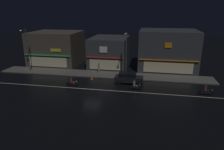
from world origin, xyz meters
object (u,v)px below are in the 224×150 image
(parked_car_near_kerb, at_px, (129,78))
(motorcycle_lead, at_px, (206,91))
(streetlamp_mid, at_px, (126,51))
(motorcycle_opposite_lane, at_px, (135,86))
(motorcycle_following, at_px, (72,82))
(pedestrian_on_sidewalk, at_px, (99,68))
(traffic_cone, at_px, (92,78))
(streetlamp_west, at_px, (27,47))

(parked_car_near_kerb, height_order, motorcycle_lead, parked_car_near_kerb)
(streetlamp_mid, relative_size, motorcycle_opposite_lane, 3.85)
(parked_car_near_kerb, height_order, motorcycle_opposite_lane, parked_car_near_kerb)
(motorcycle_following, height_order, motorcycle_opposite_lane, same)
(pedestrian_on_sidewalk, distance_m, traffic_cone, 3.58)
(parked_car_near_kerb, distance_m, motorcycle_lead, 10.84)
(pedestrian_on_sidewalk, relative_size, traffic_cone, 3.42)
(streetlamp_west, relative_size, parked_car_near_kerb, 1.73)
(streetlamp_west, bearing_deg, motorcycle_opposite_lane, -16.01)
(streetlamp_west, relative_size, motorcycle_lead, 3.92)
(streetlamp_west, bearing_deg, streetlamp_mid, -1.02)
(streetlamp_mid, bearing_deg, motorcycle_opposite_lane, -70.03)
(parked_car_near_kerb, distance_m, traffic_cone, 6.08)
(pedestrian_on_sidewalk, height_order, motorcycle_opposite_lane, pedestrian_on_sidewalk)
(streetlamp_mid, height_order, pedestrian_on_sidewalk, streetlamp_mid)
(motorcycle_following, bearing_deg, streetlamp_mid, 44.07)
(pedestrian_on_sidewalk, bearing_deg, traffic_cone, -136.05)
(motorcycle_lead, xyz_separation_m, traffic_cone, (-16.50, 3.41, -0.36))
(parked_car_near_kerb, bearing_deg, motorcycle_opposite_lane, 113.95)
(streetlamp_west, bearing_deg, traffic_cone, -10.64)
(motorcycle_following, bearing_deg, pedestrian_on_sidewalk, 78.37)
(motorcycle_lead, bearing_deg, streetlamp_west, 171.33)
(streetlamp_mid, height_order, motorcycle_lead, streetlamp_mid)
(motorcycle_opposite_lane, bearing_deg, streetlamp_mid, 103.49)
(pedestrian_on_sidewalk, bearing_deg, motorcycle_lead, -64.13)
(pedestrian_on_sidewalk, xyz_separation_m, motorcycle_lead, (16.19, -6.90, -0.39))
(pedestrian_on_sidewalk, distance_m, motorcycle_following, 7.40)
(streetlamp_mid, bearing_deg, motorcycle_following, -142.60)
(streetlamp_mid, distance_m, traffic_cone, 6.99)
(streetlamp_mid, bearing_deg, parked_car_near_kerb, -74.01)
(parked_car_near_kerb, bearing_deg, motorcycle_following, 19.43)
(motorcycle_lead, bearing_deg, motorcycle_opposite_lane, -178.24)
(streetlamp_mid, distance_m, parked_car_near_kerb, 4.55)
(pedestrian_on_sidewalk, bearing_deg, motorcycle_following, -149.35)
(streetlamp_west, distance_m, motorcycle_opposite_lane, 20.71)
(streetlamp_west, relative_size, motorcycle_following, 3.92)
(streetlamp_west, xyz_separation_m, traffic_cone, (12.39, -2.33, -4.24))
(streetlamp_west, bearing_deg, parked_car_near_kerb, -9.33)
(streetlamp_mid, relative_size, motorcycle_lead, 3.85)
(parked_car_near_kerb, distance_m, motorcycle_following, 8.51)
(parked_car_near_kerb, height_order, motorcycle_following, parked_car_near_kerb)
(motorcycle_opposite_lane, relative_size, traffic_cone, 3.45)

